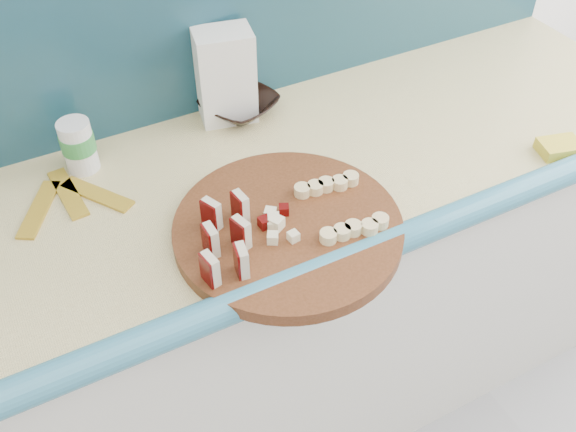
% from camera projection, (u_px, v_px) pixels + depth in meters
% --- Properties ---
extents(kitchen_counter, '(2.20, 0.63, 0.91)m').
position_uv_depth(kitchen_counter, '(238.00, 318.00, 1.65)').
color(kitchen_counter, white).
rests_on(kitchen_counter, ground).
extents(backsplash, '(2.20, 0.02, 0.50)m').
position_uv_depth(backsplash, '(163.00, 15.00, 1.35)').
color(backsplash, teal).
rests_on(backsplash, kitchen_counter).
extents(cutting_board, '(0.49, 0.49, 0.03)m').
position_uv_depth(cutting_board, '(288.00, 229.00, 1.22)').
color(cutting_board, '#42220E').
rests_on(cutting_board, kitchen_counter).
extents(apple_wedges, '(0.13, 0.17, 0.06)m').
position_uv_depth(apple_wedges, '(226.00, 236.00, 1.15)').
color(apple_wedges, beige).
rests_on(apple_wedges, cutting_board).
extents(apple_chunks, '(0.07, 0.07, 0.02)m').
position_uv_depth(apple_chunks, '(275.00, 223.00, 1.20)').
color(apple_chunks, '#F5EDC4').
rests_on(apple_chunks, cutting_board).
extents(banana_slices, '(0.16, 0.18, 0.02)m').
position_uv_depth(banana_slices, '(341.00, 207.00, 1.23)').
color(banana_slices, beige).
rests_on(banana_slices, cutting_board).
extents(brown_bowl, '(0.23, 0.23, 0.04)m').
position_uv_depth(brown_bowl, '(239.00, 105.00, 1.51)').
color(brown_bowl, black).
rests_on(brown_bowl, kitchen_counter).
extents(flour_bag, '(0.14, 0.11, 0.22)m').
position_uv_depth(flour_bag, '(225.00, 76.00, 1.44)').
color(flour_bag, white).
rests_on(flour_bag, kitchen_counter).
extents(canister, '(0.07, 0.07, 0.12)m').
position_uv_depth(canister, '(78.00, 145.00, 1.33)').
color(canister, silver).
rests_on(canister, kitchen_counter).
extents(sponge, '(0.10, 0.08, 0.03)m').
position_uv_depth(sponge, '(559.00, 147.00, 1.41)').
color(sponge, yellow).
rests_on(sponge, kitchen_counter).
extents(banana_peel, '(0.23, 0.19, 0.01)m').
position_uv_depth(banana_peel, '(68.00, 199.00, 1.30)').
color(banana_peel, gold).
rests_on(banana_peel, kitchen_counter).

